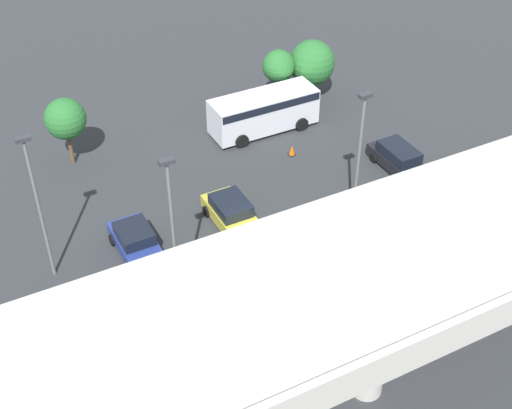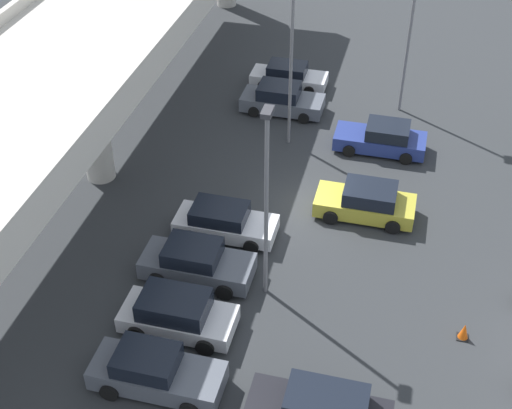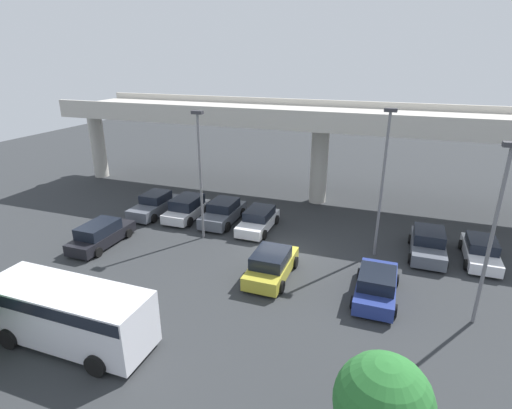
% 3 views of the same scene
% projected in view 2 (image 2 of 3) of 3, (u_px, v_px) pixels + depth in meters
% --- Properties ---
extents(ground_plane, '(95.12, 95.12, 0.00)m').
position_uv_depth(ground_plane, '(311.00, 209.00, 32.99)').
color(ground_plane, '#2D3033').
extents(highway_overpass, '(45.77, 7.94, 7.94)m').
position_uv_depth(highway_overpass, '(82.00, 53.00, 30.96)').
color(highway_overpass, '#BCB7AD').
rests_on(highway_overpass, ground_plane).
extents(parked_car_0, '(2.05, 4.64, 1.62)m').
position_uv_depth(parked_car_0, '(155.00, 372.00, 24.59)').
color(parked_car_0, '#515660').
rests_on(parked_car_0, ground_plane).
extents(parked_car_1, '(2.16, 4.33, 1.61)m').
position_uv_depth(parked_car_1, '(177.00, 314.00, 26.71)').
color(parked_car_1, silver).
rests_on(parked_car_1, ground_plane).
extents(parked_car_2, '(2.17, 4.57, 1.62)m').
position_uv_depth(parked_car_2, '(196.00, 262.00, 28.97)').
color(parked_car_2, '#515660').
rests_on(parked_car_2, ground_plane).
extents(parked_car_3, '(2.07, 4.45, 1.46)m').
position_uv_depth(parked_car_3, '(224.00, 222.00, 31.14)').
color(parked_car_3, silver).
rests_on(parked_car_3, ground_plane).
extents(parked_car_4, '(2.18, 4.48, 1.59)m').
position_uv_depth(parked_car_4, '(366.00, 202.00, 32.16)').
color(parked_car_4, gold).
rests_on(parked_car_4, ground_plane).
extents(parked_car_5, '(2.14, 4.62, 1.55)m').
position_uv_depth(parked_car_5, '(382.00, 138.00, 36.43)').
color(parked_car_5, navy).
rests_on(parked_car_5, ground_plane).
extents(parked_car_6, '(2.16, 4.54, 1.60)m').
position_uv_depth(parked_car_6, '(281.00, 99.00, 39.54)').
color(parked_car_6, '#515660').
rests_on(parked_car_6, ground_plane).
extents(parked_car_7, '(1.97, 4.44, 1.41)m').
position_uv_depth(parked_car_7, '(288.00, 76.00, 41.87)').
color(parked_car_7, silver).
rests_on(parked_car_7, ground_plane).
extents(lamp_post_near_aisle, '(0.70, 0.35, 8.37)m').
position_uv_depth(lamp_post_near_aisle, '(410.00, 28.00, 37.12)').
color(lamp_post_near_aisle, slate).
rests_on(lamp_post_near_aisle, ground_plane).
extents(lamp_post_mid_lot, '(0.70, 0.35, 8.85)m').
position_uv_depth(lamp_post_mid_lot, '(291.00, 52.00, 34.32)').
color(lamp_post_mid_lot, slate).
rests_on(lamp_post_mid_lot, ground_plane).
extents(lamp_post_by_overpass, '(0.70, 0.35, 8.41)m').
position_uv_depth(lamp_post_by_overpass, '(266.00, 194.00, 25.76)').
color(lamp_post_by_overpass, slate).
rests_on(lamp_post_by_overpass, ground_plane).
extents(traffic_cone, '(0.44, 0.44, 0.70)m').
position_uv_depth(traffic_cone, '(464.00, 332.00, 26.59)').
color(traffic_cone, black).
rests_on(traffic_cone, ground_plane).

